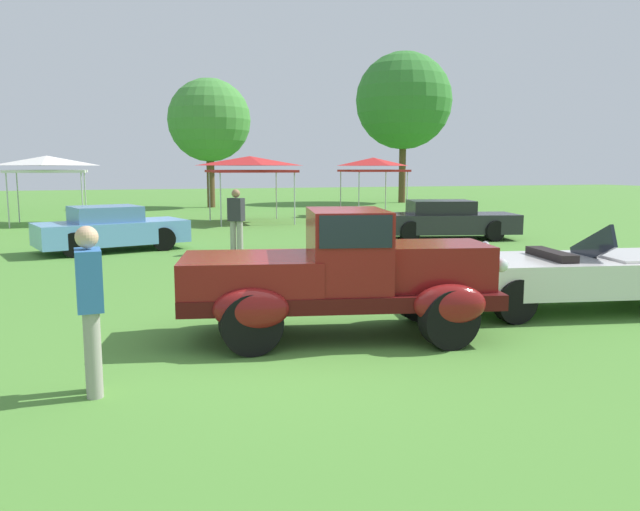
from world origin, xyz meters
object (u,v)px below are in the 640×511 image
Objects in this scene: neighbor_convertible at (583,273)px; show_car_skyblue at (111,229)px; show_car_charcoal at (445,220)px; canopy_tent_center_field at (250,163)px; canopy_tent_right_field at (373,164)px; feature_pickup_truck at (342,273)px; spectator_between_cars at (236,219)px; spectator_near_truck at (90,305)px; canopy_tent_left_field at (47,163)px.

neighbor_convertible reaches higher than show_car_skyblue.
neighbor_convertible is 12.05m from show_car_skyblue.
show_car_charcoal is 9.24m from canopy_tent_center_field.
canopy_tent_center_field is 1.20× the size of canopy_tent_right_field.
feature_pickup_truck is 17.75m from canopy_tent_center_field.
feature_pickup_truck is at bearing -97.98° from canopy_tent_center_field.
spectator_between_cars is 13.92m from canopy_tent_right_field.
canopy_tent_center_field reaches higher than spectator_near_truck.
canopy_tent_right_field reaches higher than feature_pickup_truck.
neighbor_convertible is 1.63× the size of canopy_tent_left_field.
canopy_tent_left_field reaches higher than show_car_skyblue.
canopy_tent_right_field reaches higher than spectator_near_truck.
neighbor_convertible is 1.74× the size of canopy_tent_right_field.
show_car_skyblue is at bearing -75.49° from canopy_tent_left_field.
canopy_tent_center_field is at bearing 73.54° from spectator_near_truck.
show_car_skyblue is 1.45× the size of canopy_tent_left_field.
spectator_near_truck is (-0.11, -11.24, 0.32)m from show_car_skyblue.
show_car_charcoal is 14.93m from spectator_near_truck.
spectator_near_truck is 1.00× the size of spectator_between_cars.
canopy_tent_center_field reaches higher than neighbor_convertible.
spectator_between_cars is (3.13, -1.61, 0.32)m from show_car_skyblue.
canopy_tent_left_field is (-5.33, 19.12, 1.56)m from feature_pickup_truck.
canopy_tent_right_field reaches higher than show_car_skyblue.
canopy_tent_right_field is at bearing 16.05° from canopy_tent_center_field.
show_car_skyblue is 1.28× the size of canopy_tent_center_field.
spectator_between_cars is at bearing -127.99° from canopy_tent_right_field.
feature_pickup_truck is 0.92× the size of neighbor_convertible.
canopy_tent_center_field is at bearing 75.86° from spectator_between_cars.
canopy_tent_right_field is at bearing 65.79° from feature_pickup_truck.
canopy_tent_left_field is 1.06× the size of canopy_tent_right_field.
spectator_near_truck is at bearing -90.58° from show_car_skyblue.
show_car_skyblue is at bearing 178.36° from show_car_charcoal.
feature_pickup_truck is at bearing -74.41° from canopy_tent_left_field.
spectator_near_truck is (-10.14, -10.96, 0.31)m from show_car_charcoal.
show_car_charcoal is (10.03, -0.29, 0.00)m from show_car_skyblue.
spectator_near_truck is at bearing -167.84° from neighbor_convertible.
canopy_tent_right_field is (11.76, 20.55, 1.51)m from spectator_near_truck.
canopy_tent_right_field is (1.62, 9.59, 1.82)m from show_car_charcoal.
feature_pickup_truck reaches higher than show_car_charcoal.
neighbor_convertible is 2.79× the size of spectator_near_truck.
neighbor_convertible is 2.79× the size of spectator_between_cars.
canopy_tent_left_field is at bearing -179.26° from canopy_tent_right_field.
show_car_charcoal is (7.06, 9.71, -0.26)m from feature_pickup_truck.
canopy_tent_center_field is (5.43, 7.51, 1.83)m from show_car_skyblue.
show_car_skyblue is at bearing 152.82° from spectator_between_cars.
canopy_tent_left_field reaches higher than feature_pickup_truck.
spectator_near_truck reaches higher than neighbor_convertible.
canopy_tent_center_field is (5.54, 18.76, 1.51)m from spectator_near_truck.
show_car_skyblue is 2.47× the size of spectator_between_cars.
neighbor_convertible is 9.80m from show_car_charcoal.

